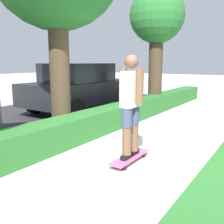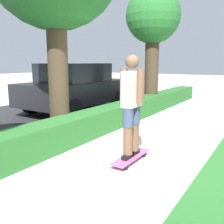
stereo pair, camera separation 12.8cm
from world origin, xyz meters
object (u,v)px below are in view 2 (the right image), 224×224
(skater_person, at_px, (132,104))
(skateboard, at_px, (131,157))
(tree_far, at_px, (153,21))
(parked_car_middle, at_px, (76,87))

(skater_person, bearing_deg, skateboard, 0.00)
(skateboard, relative_size, tree_far, 0.24)
(skateboard, xyz_separation_m, skater_person, (-0.00, 0.00, 0.89))
(skater_person, height_order, tree_far, tree_far)
(skateboard, xyz_separation_m, tree_far, (4.77, 1.74, 2.88))
(skateboard, xyz_separation_m, parked_car_middle, (3.12, 3.72, 0.72))
(skater_person, distance_m, tree_far, 5.46)
(skateboard, distance_m, parked_car_middle, 4.91)
(skateboard, bearing_deg, parked_car_middle, 50.00)
(tree_far, bearing_deg, skater_person, -159.97)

